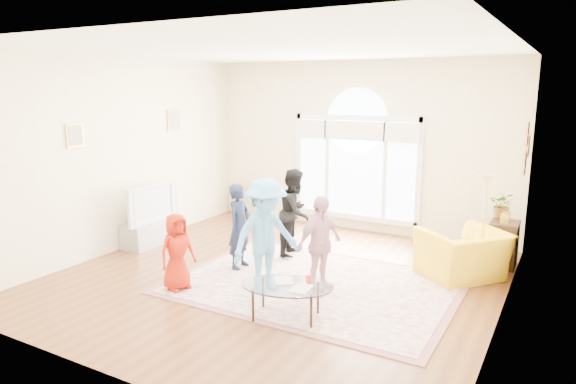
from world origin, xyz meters
The scene contains 18 objects.
ground centered at (0.00, 0.00, 0.00)m, with size 6.00×6.00×0.00m, color #58301A.
room_shell centered at (0.01, 2.83, 1.57)m, with size 6.00×6.00×6.00m.
area_rug centered at (0.62, 0.01, 0.01)m, with size 3.60×2.60×0.02m, color beige.
rug_border centered at (0.62, 0.01, 0.01)m, with size 3.80×2.80×0.01m, color #93595A.
tv_console centered at (-2.75, 0.30, 0.21)m, with size 0.45×1.00×0.42m, color #93979B.
television centered at (-2.74, 0.30, 0.75)m, with size 0.17×1.14×0.66m.
coffee_table centered at (0.78, -1.09, 0.40)m, with size 1.23×0.95×0.54m.
armchair centered at (2.35, 1.30, 0.35)m, with size 1.09×0.95×0.71m, color yellow.
side_cabinet centered at (2.78, 2.14, 0.35)m, with size 0.40×0.50×0.70m, color black.
floor_lamp centered at (2.56, 1.51, 1.28)m, with size 0.30×0.30×1.51m.
plant_pedestal centered at (2.70, 2.38, 0.35)m, with size 0.20×0.20×0.70m, color white.
potted_plant centered at (2.70, 2.38, 0.91)m, with size 0.37×0.32×0.42m, color #33722D.
leaning_picture centered at (-2.45, 2.90, 0.00)m, with size 0.80×0.05×0.62m, color tan.
child_red centered at (-0.93, -1.04, 0.54)m, with size 0.51×0.33×1.05m, color #AB1D0B.
child_navy centered at (-0.68, 0.06, 0.66)m, with size 0.47×0.31×1.29m, color #161E35.
child_black centered at (-0.25, 1.03, 0.73)m, with size 0.69×0.54×1.41m, color black.
child_pink centered at (0.76, -0.15, 0.67)m, with size 0.76×0.32×1.30m, color #D69CB1.
child_blue centered at (0.16, -0.54, 0.79)m, with size 0.99×0.57×1.54m, color #56A2DE.
Camera 1 is at (3.60, -6.05, 2.71)m, focal length 32.00 mm.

